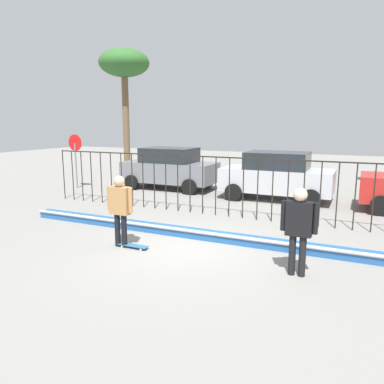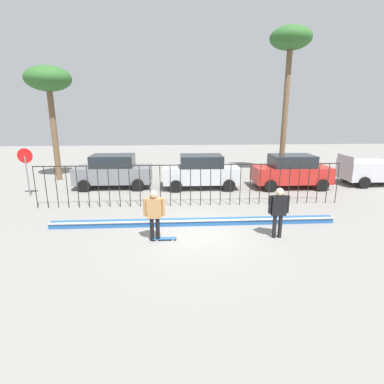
% 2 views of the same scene
% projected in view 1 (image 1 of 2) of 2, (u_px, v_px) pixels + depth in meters
% --- Properties ---
extents(ground_plane, '(60.00, 60.00, 0.00)m').
position_uv_depth(ground_plane, '(184.00, 247.00, 9.16)').
color(ground_plane, gray).
extents(bowl_coping_ledge, '(11.00, 0.40, 0.27)m').
position_uv_depth(bowl_coping_ledge, '(197.00, 234.00, 9.85)').
color(bowl_coping_ledge, '#235699').
rests_on(bowl_coping_ledge, ground).
extents(perimeter_fence, '(14.04, 0.04, 1.95)m').
position_uv_depth(perimeter_fence, '(229.00, 181.00, 11.90)').
color(perimeter_fence, black).
rests_on(perimeter_fence, ground).
extents(skateboarder, '(0.72, 0.27, 1.78)m').
position_uv_depth(skateboarder, '(120.00, 205.00, 9.01)').
color(skateboarder, black).
rests_on(skateboarder, ground).
extents(skateboard, '(0.80, 0.20, 0.07)m').
position_uv_depth(skateboard, '(133.00, 246.00, 9.07)').
color(skateboard, '#26598C').
rests_on(skateboard, ground).
extents(camera_operator, '(0.72, 0.27, 1.79)m').
position_uv_depth(camera_operator, '(299.00, 224.00, 7.26)').
color(camera_operator, black).
rests_on(camera_operator, ground).
extents(parked_car_gray, '(4.30, 2.12, 1.90)m').
position_uv_depth(parked_car_gray, '(170.00, 168.00, 17.09)').
color(parked_car_gray, slate).
rests_on(parked_car_gray, ground).
extents(parked_car_silver, '(4.30, 2.12, 1.90)m').
position_uv_depth(parked_car_silver, '(277.00, 175.00, 14.65)').
color(parked_car_silver, '#B7BABF').
rests_on(parked_car_silver, ground).
extents(stop_sign, '(0.76, 0.07, 2.50)m').
position_uv_depth(stop_sign, '(75.00, 154.00, 17.14)').
color(stop_sign, slate).
rests_on(stop_sign, ground).
extents(palm_tree_short, '(2.71, 2.71, 6.95)m').
position_uv_depth(palm_tree_short, '(124.00, 67.00, 19.90)').
color(palm_tree_short, brown).
rests_on(palm_tree_short, ground).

